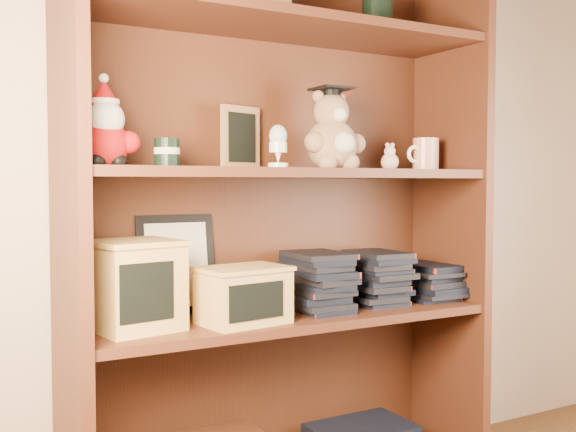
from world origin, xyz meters
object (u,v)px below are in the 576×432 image
teacher_mug (425,154)px  bookcase (278,230)px  treats_box (135,284)px  grad_teddy_bear (333,137)px

teacher_mug → bookcase: bearing=174.1°
bookcase → treats_box: bearing=-173.1°
grad_teddy_bear → treats_box: grad_teddy_bear is taller
grad_teddy_bear → teacher_mug: 0.35m
grad_teddy_bear → treats_box: size_ratio=1.02×
treats_box → teacher_mug: bearing=0.1°
bookcase → treats_box: size_ratio=6.83×
grad_teddy_bear → bookcase: bearing=158.1°
teacher_mug → treats_box: size_ratio=0.48×
bookcase → grad_teddy_bear: bookcase is taller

